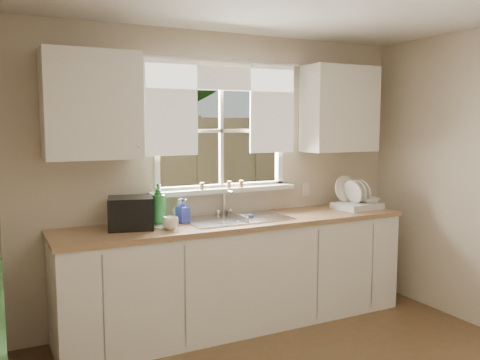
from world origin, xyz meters
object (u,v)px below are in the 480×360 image
dish_rack (356,201)px  soap_bottle_a (159,204)px  cup (171,223)px  black_appliance (131,213)px

dish_rack → soap_bottle_a: size_ratio=1.34×
soap_bottle_a → cup: (0.03, -0.21, -0.12)m
black_appliance → dish_rack: bearing=13.3°
dish_rack → cup: dish_rack is taller
cup → black_appliance: (-0.26, 0.17, 0.07)m
black_appliance → cup: bearing=-18.2°
cup → black_appliance: 0.32m
black_appliance → soap_bottle_a: bearing=24.1°
dish_rack → black_appliance: dish_rack is taller
soap_bottle_a → black_appliance: soap_bottle_a is taller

